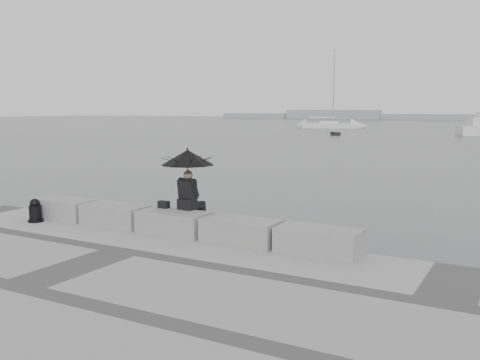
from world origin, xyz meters
The scene contains 12 objects.
ground centered at (0.00, 0.00, 0.00)m, with size 360.00×360.00×0.00m, color #46484B.
stone_block_far_left centered at (-3.40, -0.45, 0.75)m, with size 1.60×0.80×0.50m, color gray.
stone_block_left centered at (-1.70, -0.45, 0.75)m, with size 1.60×0.80×0.50m, color gray.
stone_block_centre centered at (0.00, -0.45, 0.75)m, with size 1.60×0.80×0.50m, color gray.
stone_block_right centered at (1.70, -0.45, 0.75)m, with size 1.60×0.80×0.50m, color gray.
stone_block_far_right centered at (3.40, -0.45, 0.75)m, with size 1.60×0.80×0.50m, color gray.
seated_person centered at (0.11, -0.06, 2.02)m, with size 1.21×1.21×1.39m.
bag centered at (-0.46, -0.22, 1.08)m, with size 0.26×0.15×0.16m, color black.
mooring_bollard centered at (-3.69, -1.11, 0.74)m, with size 0.37×0.37×0.58m.
distant_landmass centered at (-8.14, 154.51, 0.90)m, with size 180.00×8.00×2.80m.
sailboat_left centered at (-23.46, 75.18, 0.51)m, with size 9.04×4.12×12.90m.
dinghy centered at (-14.94, 53.60, 0.25)m, with size 2.95×1.25×0.50m, color slate.
Camera 1 is at (6.93, -9.87, 3.26)m, focal length 40.00 mm.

